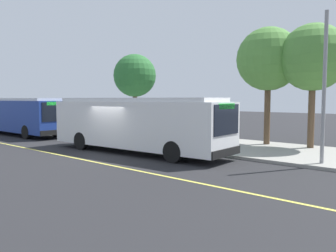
# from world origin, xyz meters

# --- Properties ---
(ground_plane) EXTENTS (120.00, 120.00, 0.00)m
(ground_plane) POSITION_xyz_m (0.00, 0.00, 0.00)
(ground_plane) COLOR #232326
(sidewalk_curb) EXTENTS (44.00, 6.40, 0.15)m
(sidewalk_curb) POSITION_xyz_m (0.00, 6.00, 0.07)
(sidewalk_curb) COLOR gray
(sidewalk_curb) RESTS_ON ground_plane
(lane_stripe_center) EXTENTS (36.00, 0.14, 0.01)m
(lane_stripe_center) POSITION_xyz_m (0.00, -2.20, 0.00)
(lane_stripe_center) COLOR #E0D64C
(lane_stripe_center) RESTS_ON ground_plane
(transit_bus_main) EXTENTS (11.04, 3.25, 2.95)m
(transit_bus_main) POSITION_xyz_m (0.81, 1.01, 1.62)
(transit_bus_main) COLOR white
(transit_bus_main) RESTS_ON ground_plane
(transit_bus_second) EXTENTS (10.93, 2.86, 2.95)m
(transit_bus_second) POSITION_xyz_m (-13.15, 1.10, 1.62)
(transit_bus_second) COLOR navy
(transit_bus_second) RESTS_ON ground_plane
(bus_shelter) EXTENTS (2.90, 1.60, 2.48)m
(bus_shelter) POSITION_xyz_m (-1.18, 5.93, 1.92)
(bus_shelter) COLOR #333338
(bus_shelter) RESTS_ON sidewalk_curb
(waiting_bench) EXTENTS (1.60, 0.48, 0.95)m
(waiting_bench) POSITION_xyz_m (-0.71, 5.85, 0.63)
(waiting_bench) COLOR brown
(waiting_bench) RESTS_ON sidewalk_curb
(route_sign_post) EXTENTS (0.44, 0.08, 2.80)m
(route_sign_post) POSITION_xyz_m (1.59, 3.52, 1.96)
(route_sign_post) COLOR #333338
(route_sign_post) RESTS_ON sidewalk_curb
(pedestrian_commuter) EXTENTS (0.24, 0.40, 1.69)m
(pedestrian_commuter) POSITION_xyz_m (0.61, 4.77, 1.12)
(pedestrian_commuter) COLOR #282D47
(pedestrian_commuter) RESTS_ON sidewalk_curb
(street_tree_near_shelter) EXTENTS (3.40, 3.40, 6.31)m
(street_tree_near_shelter) POSITION_xyz_m (-6.12, 7.29, 4.73)
(street_tree_near_shelter) COLOR brown
(street_tree_near_shelter) RESTS_ON sidewalk_curb
(street_tree_upstreet) EXTENTS (3.77, 3.77, 7.00)m
(street_tree_upstreet) POSITION_xyz_m (4.94, 7.91, 5.24)
(street_tree_upstreet) COLOR brown
(street_tree_upstreet) RESTS_ON sidewalk_curb
(street_tree_downstreet) EXTENTS (3.71, 3.71, 6.89)m
(street_tree_downstreet) POSITION_xyz_m (7.49, 8.11, 5.16)
(street_tree_downstreet) COLOR brown
(street_tree_downstreet) RESTS_ON sidewalk_curb
(utility_pole) EXTENTS (0.16, 0.16, 6.40)m
(utility_pole) POSITION_xyz_m (9.53, 3.63, 3.35)
(utility_pole) COLOR gray
(utility_pole) RESTS_ON sidewalk_curb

